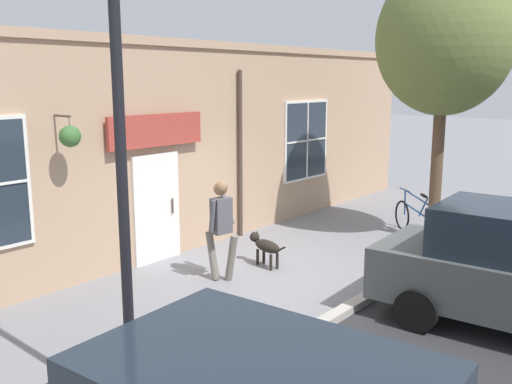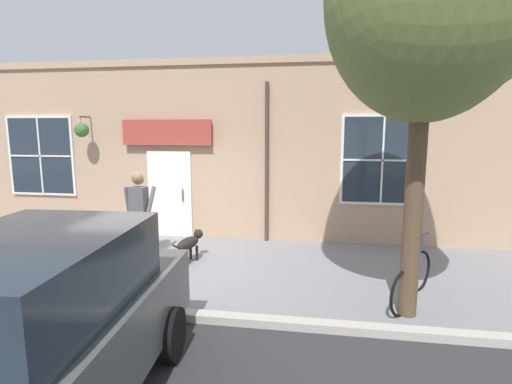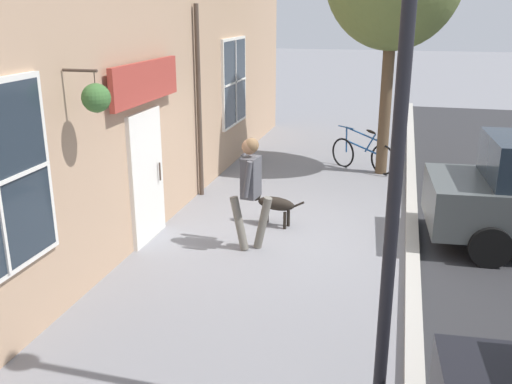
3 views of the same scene
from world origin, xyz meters
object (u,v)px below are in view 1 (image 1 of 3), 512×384
(pedestrian_walking, at_px, (221,220))
(street_tree_by_curb, at_px, (445,42))
(leaning_bicycle, at_px, (417,218))
(street_lamp, at_px, (118,89))
(dog_on_leash, at_px, (265,246))

(pedestrian_walking, distance_m, street_tree_by_curb, 6.16)
(pedestrian_walking, distance_m, leaning_bicycle, 5.28)
(leaning_bicycle, xyz_separation_m, street_lamp, (0.78, -8.68, 3.02))
(pedestrian_walking, xyz_separation_m, street_lamp, (2.12, -3.62, 2.31))
(pedestrian_walking, relative_size, dog_on_leash, 1.66)
(leaning_bicycle, distance_m, street_lamp, 9.23)
(pedestrian_walking, xyz_separation_m, leaning_bicycle, (1.34, 5.06, -0.70))
(street_lamp, bearing_deg, dog_on_leash, 113.14)
(street_tree_by_curb, bearing_deg, dog_on_leash, -113.24)
(pedestrian_walking, xyz_separation_m, dog_on_leash, (0.10, 1.09, -0.68))
(pedestrian_walking, relative_size, street_tree_by_curb, 0.30)
(pedestrian_walking, xyz_separation_m, street_tree_by_curb, (1.77, 4.98, 3.15))
(pedestrian_walking, bearing_deg, leaning_bicycle, 75.18)
(street_lamp, bearing_deg, street_tree_by_curb, 92.28)
(street_tree_by_curb, bearing_deg, street_lamp, -87.72)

